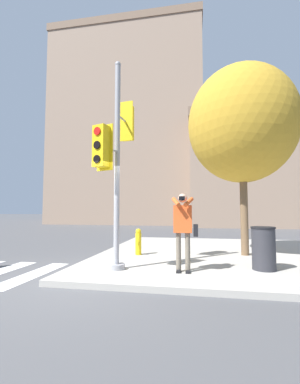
# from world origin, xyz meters

# --- Properties ---
(ground_plane) EXTENTS (160.00, 160.00, 0.00)m
(ground_plane) POSITION_xyz_m (0.00, 0.00, 0.00)
(ground_plane) COLOR #4C4C4F
(sidewalk_corner) EXTENTS (8.00, 8.00, 0.13)m
(sidewalk_corner) POSITION_xyz_m (3.50, 3.50, 0.06)
(sidewalk_corner) COLOR #ADA89E
(sidewalk_corner) RESTS_ON ground_plane
(traffic_signal_pole) EXTENTS (0.64, 1.46, 4.93)m
(traffic_signal_pole) POSITION_xyz_m (0.64, 0.66, 2.86)
(traffic_signal_pole) COLOR #939399
(traffic_signal_pole) RESTS_ON sidewalk_corner
(person_photographer) EXTENTS (0.58, 0.54, 1.71)m
(person_photographer) POSITION_xyz_m (2.21, 0.66, 1.15)
(person_photographer) COLOR black
(person_photographer) RESTS_ON sidewalk_corner
(street_tree) EXTENTS (3.29, 3.29, 5.81)m
(street_tree) POSITION_xyz_m (3.92, 3.10, 4.12)
(street_tree) COLOR brown
(street_tree) RESTS_ON sidewalk_corner
(fire_hydrant) EXTENTS (0.18, 0.24, 0.78)m
(fire_hydrant) POSITION_xyz_m (0.75, 2.59, 0.51)
(fire_hydrant) COLOR yellow
(fire_hydrant) RESTS_ON sidewalk_corner
(trash_bin) EXTENTS (0.53, 0.53, 0.97)m
(trash_bin) POSITION_xyz_m (3.98, 1.17, 0.61)
(trash_bin) COLOR #2D2D33
(trash_bin) RESTS_ON sidewalk_corner
(building_left) EXTENTS (16.56, 12.62, 21.65)m
(building_left) POSITION_xyz_m (-4.91, 25.18, 10.84)
(building_left) COLOR gray
(building_left) RESTS_ON ground_plane
(building_right) EXTENTS (16.50, 12.17, 10.21)m
(building_right) POSITION_xyz_m (10.16, 22.29, 5.12)
(building_right) COLOR gray
(building_right) RESTS_ON ground_plane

